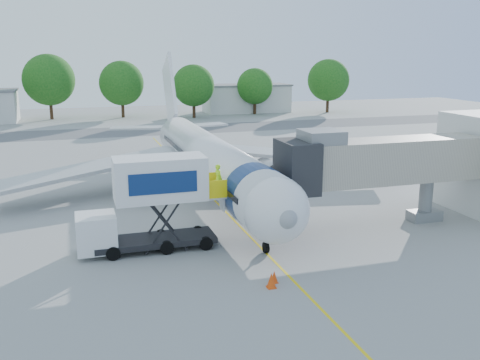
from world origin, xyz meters
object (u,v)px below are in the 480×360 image
object	(u,v)px
jet_bridge	(370,163)
catering_hiloader	(149,204)
aircraft	(208,159)
ground_tug	(319,284)

from	to	relation	value
jet_bridge	catering_hiloader	world-z (taller)	jet_bridge
aircraft	jet_bridge	world-z (taller)	aircraft
aircraft	ground_tug	world-z (taller)	aircraft
ground_tug	jet_bridge	bearing A→B (deg)	28.07
jet_bridge	catering_hiloader	bearing A→B (deg)	-179.99
aircraft	ground_tug	size ratio (longest dim) A/B	9.03
catering_hiloader	ground_tug	size ratio (longest dim) A/B	2.05
jet_bridge	ground_tug	world-z (taller)	jet_bridge
jet_bridge	ground_tug	distance (m)	12.33
jet_bridge	catering_hiloader	size ratio (longest dim) A/B	1.62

